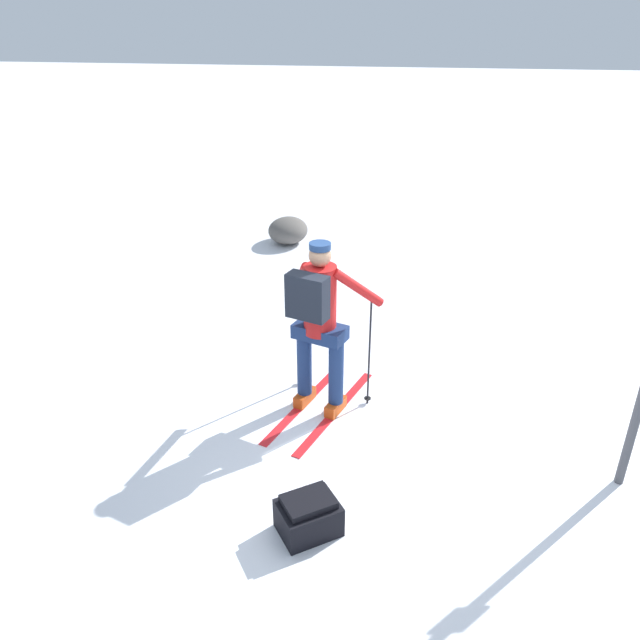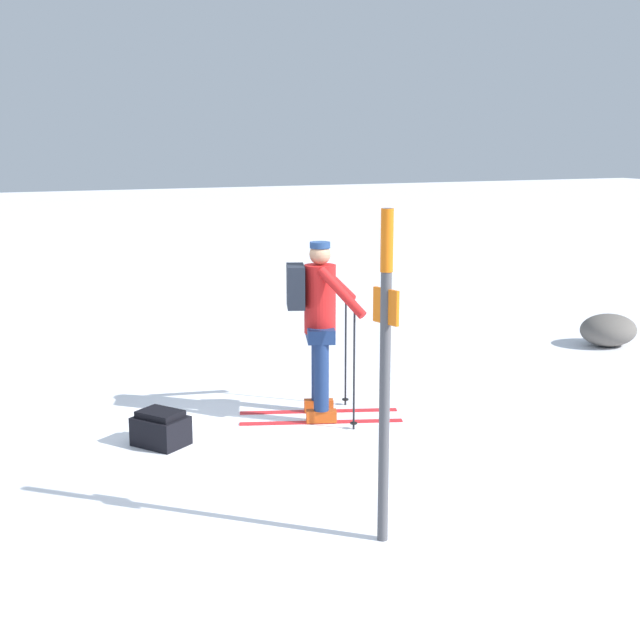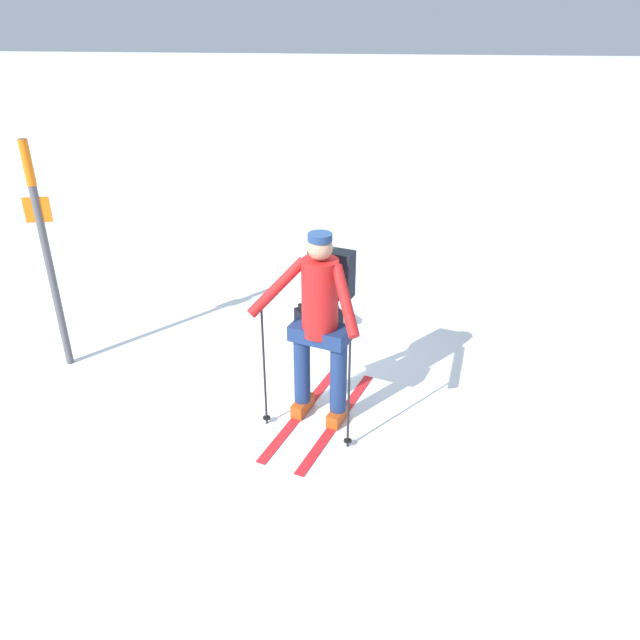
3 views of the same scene
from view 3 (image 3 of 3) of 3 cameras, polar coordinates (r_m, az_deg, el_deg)
ground_plane at (r=6.55m, az=-3.79°, el=-4.64°), size 80.00×80.00×0.00m
skier at (r=5.35m, az=0.11°, el=0.34°), size 1.69×1.08×1.79m
dropped_backpack at (r=7.24m, az=-0.14°, el=0.17°), size 0.55×0.58×0.33m
trail_marker at (r=6.63m, az=-23.92°, el=6.67°), size 0.09×0.24×2.34m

